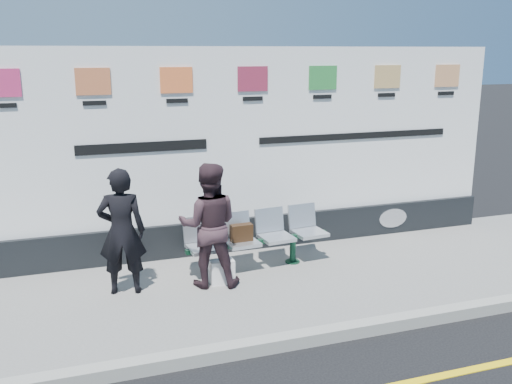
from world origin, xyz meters
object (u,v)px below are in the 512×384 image
woman_left (122,231)px  woman_right (209,225)px  bench (259,253)px  billboard (251,164)px

woman_left → woman_right: (1.07, -0.11, 0.01)m
woman_left → woman_right: size_ratio=0.99×
bench → woman_right: (-0.79, -0.34, 0.58)m
billboard → bench: (-0.18, -0.88, -1.08)m
billboard → woman_right: billboard is taller
bench → woman_left: 1.96m
billboard → woman_right: size_ratio=5.00×
billboard → woman_left: 2.37m
bench → woman_left: woman_left is taller
woman_right → billboard: bearing=-112.8°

